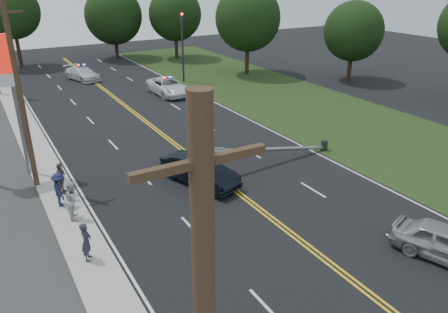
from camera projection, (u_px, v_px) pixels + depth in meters
ground at (309, 247)px, 18.87m from camera, size 120.00×120.00×0.00m
sidewalk at (60, 197)px, 22.89m from camera, size 1.80×70.00×0.12m
grass_verge at (360, 128)px, 33.05m from camera, size 12.00×80.00×0.01m
centerline_yellow at (202, 165)px, 26.80m from camera, size 0.36×80.00×0.00m
traffic_signal at (182, 41)px, 44.83m from camera, size 0.28×0.41×7.05m
fallen_streetlight at (277, 149)px, 26.79m from camera, size 9.36×0.44×1.91m
utility_pole_mid at (21, 97)px, 22.11m from camera, size 1.60×0.28×10.00m
tree_6 at (11, 11)px, 50.94m from camera, size 6.44×6.44×9.74m
tree_7 at (113, 16)px, 56.52m from camera, size 7.34×7.34×9.13m
tree_8 at (175, 14)px, 56.52m from camera, size 6.82×6.82×9.06m
tree_9 at (248, 18)px, 47.49m from camera, size 7.14×7.14×9.68m
tree_13 at (354, 31)px, 45.01m from camera, size 6.11×6.11×8.20m
crashed_sedan at (200, 170)px, 24.17m from camera, size 3.11×5.14×1.60m
waiting_sedan at (448, 244)px, 17.83m from camera, size 3.12×4.73×1.50m
emergency_a at (168, 86)px, 41.48m from camera, size 2.76×5.64×1.54m
emergency_b at (82, 73)px, 46.88m from camera, size 3.30×5.25×1.42m
bystander_a at (86, 242)px, 17.58m from camera, size 0.62×0.73×1.69m
bystander_b at (74, 200)px, 20.55m from camera, size 0.92×1.07×1.89m
bystander_c at (59, 190)px, 21.62m from camera, size 0.68×1.16×1.77m
bystander_d at (61, 178)px, 22.85m from camera, size 0.92×1.07×1.72m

